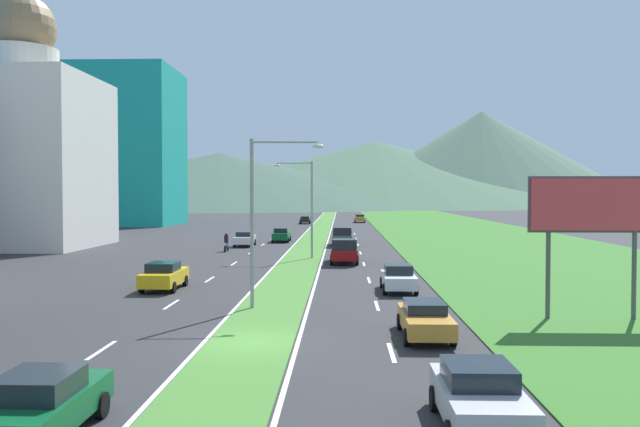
# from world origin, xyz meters

# --- Properties ---
(ground_plane) EXTENTS (600.00, 600.00, 0.00)m
(ground_plane) POSITION_xyz_m (0.00, 0.00, 0.00)
(ground_plane) COLOR #2D2D30
(grass_median) EXTENTS (3.20, 240.00, 0.06)m
(grass_median) POSITION_xyz_m (0.00, 60.00, 0.03)
(grass_median) COLOR #477F33
(grass_median) RESTS_ON ground_plane
(grass_verge_right) EXTENTS (24.00, 240.00, 0.06)m
(grass_verge_right) POSITION_xyz_m (20.60, 60.00, 0.03)
(grass_verge_right) COLOR #387028
(grass_verge_right) RESTS_ON ground_plane
(lane_dash_left_2) EXTENTS (0.16, 2.80, 0.01)m
(lane_dash_left_2) POSITION_xyz_m (-5.10, -1.24, 0.01)
(lane_dash_left_2) COLOR silver
(lane_dash_left_2) RESTS_ON ground_plane
(lane_dash_left_3) EXTENTS (0.16, 2.80, 0.01)m
(lane_dash_left_3) POSITION_xyz_m (-5.10, 8.14, 0.01)
(lane_dash_left_3) COLOR silver
(lane_dash_left_3) RESTS_ON ground_plane
(lane_dash_left_4) EXTENTS (0.16, 2.80, 0.01)m
(lane_dash_left_4) POSITION_xyz_m (-5.10, 17.52, 0.01)
(lane_dash_left_4) COLOR silver
(lane_dash_left_4) RESTS_ON ground_plane
(lane_dash_left_5) EXTENTS (0.16, 2.80, 0.01)m
(lane_dash_left_5) POSITION_xyz_m (-5.10, 26.90, 0.01)
(lane_dash_left_5) COLOR silver
(lane_dash_left_5) RESTS_ON ground_plane
(lane_dash_left_6) EXTENTS (0.16, 2.80, 0.01)m
(lane_dash_left_6) POSITION_xyz_m (-5.10, 36.28, 0.01)
(lane_dash_left_6) COLOR silver
(lane_dash_left_6) RESTS_ON ground_plane
(lane_dash_left_7) EXTENTS (0.16, 2.80, 0.01)m
(lane_dash_left_7) POSITION_xyz_m (-5.10, 45.66, 0.01)
(lane_dash_left_7) COLOR silver
(lane_dash_left_7) RESTS_ON ground_plane
(lane_dash_left_8) EXTENTS (0.16, 2.80, 0.01)m
(lane_dash_left_8) POSITION_xyz_m (-5.10, 55.04, 0.01)
(lane_dash_left_8) COLOR silver
(lane_dash_left_8) RESTS_ON ground_plane
(lane_dash_left_9) EXTENTS (0.16, 2.80, 0.01)m
(lane_dash_left_9) POSITION_xyz_m (-5.10, 64.42, 0.01)
(lane_dash_left_9) COLOR silver
(lane_dash_left_9) RESTS_ON ground_plane
(lane_dash_right_2) EXTENTS (0.16, 2.80, 0.01)m
(lane_dash_right_2) POSITION_xyz_m (5.10, -1.24, 0.01)
(lane_dash_right_2) COLOR silver
(lane_dash_right_2) RESTS_ON ground_plane
(lane_dash_right_3) EXTENTS (0.16, 2.80, 0.01)m
(lane_dash_right_3) POSITION_xyz_m (5.10, 8.14, 0.01)
(lane_dash_right_3) COLOR silver
(lane_dash_right_3) RESTS_ON ground_plane
(lane_dash_right_4) EXTENTS (0.16, 2.80, 0.01)m
(lane_dash_right_4) POSITION_xyz_m (5.10, 17.52, 0.01)
(lane_dash_right_4) COLOR silver
(lane_dash_right_4) RESTS_ON ground_plane
(lane_dash_right_5) EXTENTS (0.16, 2.80, 0.01)m
(lane_dash_right_5) POSITION_xyz_m (5.10, 26.90, 0.01)
(lane_dash_right_5) COLOR silver
(lane_dash_right_5) RESTS_ON ground_plane
(lane_dash_right_6) EXTENTS (0.16, 2.80, 0.01)m
(lane_dash_right_6) POSITION_xyz_m (5.10, 36.28, 0.01)
(lane_dash_right_6) COLOR silver
(lane_dash_right_6) RESTS_ON ground_plane
(lane_dash_right_7) EXTENTS (0.16, 2.80, 0.01)m
(lane_dash_right_7) POSITION_xyz_m (5.10, 45.66, 0.01)
(lane_dash_right_7) COLOR silver
(lane_dash_right_7) RESTS_ON ground_plane
(lane_dash_right_8) EXTENTS (0.16, 2.80, 0.01)m
(lane_dash_right_8) POSITION_xyz_m (5.10, 55.04, 0.01)
(lane_dash_right_8) COLOR silver
(lane_dash_right_8) RESTS_ON ground_plane
(lane_dash_right_9) EXTENTS (0.16, 2.80, 0.01)m
(lane_dash_right_9) POSITION_xyz_m (5.10, 64.42, 0.01)
(lane_dash_right_9) COLOR silver
(lane_dash_right_9) RESTS_ON ground_plane
(edge_line_median_left) EXTENTS (0.16, 240.00, 0.01)m
(edge_line_median_left) POSITION_xyz_m (-1.75, 60.00, 0.01)
(edge_line_median_left) COLOR silver
(edge_line_median_left) RESTS_ON ground_plane
(edge_line_median_right) EXTENTS (0.16, 240.00, 0.01)m
(edge_line_median_right) POSITION_xyz_m (1.75, 60.00, 0.01)
(edge_line_median_right) COLOR silver
(edge_line_median_right) RESTS_ON ground_plane
(domed_building) EXTENTS (14.79, 14.79, 25.89)m
(domed_building) POSITION_xyz_m (-29.39, 41.87, 10.19)
(domed_building) COLOR silver
(domed_building) RESTS_ON ground_plane
(midrise_colored) EXTENTS (17.30, 17.30, 27.06)m
(midrise_colored) POSITION_xyz_m (-34.18, 88.66, 13.53)
(midrise_colored) COLOR teal
(midrise_colored) RESTS_ON ground_plane
(hill_far_left) EXTENTS (202.25, 202.25, 22.62)m
(hill_far_left) POSITION_xyz_m (-48.40, 250.99, 11.31)
(hill_far_left) COLOR #3D5647
(hill_far_left) RESTS_ON ground_plane
(hill_far_center) EXTENTS (226.02, 226.02, 30.65)m
(hill_far_center) POSITION_xyz_m (19.22, 290.88, 15.32)
(hill_far_center) COLOR #47664C
(hill_far_center) RESTS_ON ground_plane
(hill_far_right) EXTENTS (145.38, 145.38, 43.16)m
(hill_far_right) POSITION_xyz_m (67.70, 278.19, 21.58)
(hill_far_right) COLOR #516B56
(hill_far_right) RESTS_ON ground_plane
(street_lamp_near) EXTENTS (3.52, 0.44, 8.12)m
(street_lamp_near) POSITION_xyz_m (-0.46, 7.13, 4.80)
(street_lamp_near) COLOR #99999E
(street_lamp_near) RESTS_ON ground_plane
(street_lamp_mid) EXTENTS (3.35, 0.49, 8.22)m
(street_lamp_mid) POSITION_xyz_m (0.42, 31.01, 4.83)
(street_lamp_mid) COLOR #99999E
(street_lamp_mid) RESTS_ON ground_plane
(billboard_roadside) EXTENTS (5.50, 0.28, 6.28)m
(billboard_roadside) POSITION_xyz_m (14.24, 4.86, 4.76)
(billboard_roadside) COLOR #4C4C51
(billboard_roadside) RESTS_ON ground_plane
(car_0) EXTENTS (1.96, 4.03, 1.52)m
(car_0) POSITION_xyz_m (6.61, -8.48, 0.77)
(car_0) COLOR #B2B2B7
(car_0) RESTS_ON ground_plane
(car_1) EXTENTS (1.91, 4.25, 1.50)m
(car_1) POSITION_xyz_m (6.57, 12.90, 0.76)
(car_1) COLOR silver
(car_1) RESTS_ON ground_plane
(car_2) EXTENTS (1.88, 4.59, 1.37)m
(car_2) POSITION_xyz_m (6.57, 1.23, 0.72)
(car_2) COLOR #C6842D
(car_2) RESTS_ON ground_plane
(car_3) EXTENTS (1.99, 4.60, 1.51)m
(car_3) POSITION_xyz_m (6.77, 98.85, 0.78)
(car_3) COLOR #C6842D
(car_3) RESTS_ON ground_plane
(car_4) EXTENTS (1.93, 4.58, 1.58)m
(car_4) POSITION_xyz_m (-3.49, 49.85, 0.80)
(car_4) COLOR #0C5128
(car_4) RESTS_ON ground_plane
(car_5) EXTENTS (1.97, 4.15, 1.51)m
(car_5) POSITION_xyz_m (-3.43, -9.38, 0.77)
(car_5) COLOR #0C5128
(car_5) RESTS_ON ground_plane
(car_6) EXTENTS (1.91, 4.73, 1.53)m
(car_6) POSITION_xyz_m (-6.75, 43.58, 0.78)
(car_6) COLOR silver
(car_6) RESTS_ON ground_plane
(car_7) EXTENTS (1.92, 4.48, 1.36)m
(car_7) POSITION_xyz_m (-3.23, 93.37, 0.71)
(car_7) COLOR black
(car_7) RESTS_ON ground_plane
(car_8) EXTENTS (1.99, 4.44, 1.58)m
(car_8) POSITION_xyz_m (-6.85, 13.15, 0.80)
(car_8) COLOR yellow
(car_8) RESTS_ON ground_plane
(pickup_truck_0) EXTENTS (2.18, 5.40, 2.00)m
(pickup_truck_0) POSITION_xyz_m (3.57, 27.38, 0.98)
(pickup_truck_0) COLOR maroon
(pickup_truck_0) RESTS_ON ground_plane
(pickup_truck_1) EXTENTS (2.18, 5.40, 2.00)m
(pickup_truck_1) POSITION_xyz_m (3.42, 44.51, 0.98)
(pickup_truck_1) COLOR #515459
(pickup_truck_1) RESTS_ON ground_plane
(motorcycle_rider) EXTENTS (0.36, 2.00, 1.80)m
(motorcycle_rider) POSITION_xyz_m (-7.57, 37.42, 0.75)
(motorcycle_rider) COLOR black
(motorcycle_rider) RESTS_ON ground_plane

